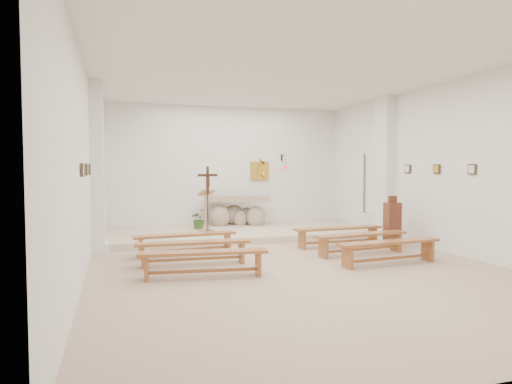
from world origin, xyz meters
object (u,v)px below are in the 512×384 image
object	(u,v)px
bench_right_front	(338,232)
bench_left_third	(203,258)
crucifix_stand	(208,194)
bench_left_front	(185,239)
bench_right_second	(361,239)
altar	(238,212)
bench_left_second	(193,247)
donation_pedestal	(392,224)
lectern	(206,210)
bench_right_third	(389,247)

from	to	relation	value
bench_right_front	bench_left_third	size ratio (longest dim) A/B	0.99
crucifix_stand	bench_left_front	bearing A→B (deg)	-111.83
bench_left_third	bench_right_second	bearing A→B (deg)	23.39
altar	bench_left_second	bearing A→B (deg)	-99.13
altar	bench_right_second	distance (m)	4.45
crucifix_stand	donation_pedestal	xyz separation A→B (m)	(3.73, -2.30, -0.60)
bench_left_front	bench_right_front	size ratio (longest dim) A/B	1.00
altar	bench_left_second	size ratio (longest dim) A/B	0.91
bench_left_third	bench_right_front	bearing A→B (deg)	37.38
crucifix_stand	bench_left_third	distance (m)	4.15
bench_right_second	bench_left_third	size ratio (longest dim) A/B	1.00
lectern	bench_right_front	xyz separation A→B (m)	(2.55, -2.20, -0.36)
bench_right_front	bench_left_third	distance (m)	3.92
crucifix_stand	lectern	bearing A→B (deg)	92.49
crucifix_stand	bench_left_second	xyz separation A→B (m)	(-0.85, -3.00, -0.77)
crucifix_stand	bench_left_third	bearing A→B (deg)	-101.00
lectern	bench_right_third	bearing A→B (deg)	-71.80
lectern	bench_right_third	xyz separation A→B (m)	(2.55, -4.18, -0.36)
altar	lectern	distance (m)	1.51
bench_left_third	crucifix_stand	bearing A→B (deg)	85.15
crucifix_stand	bench_right_third	bearing A→B (deg)	-56.50
donation_pedestal	bench_right_third	distance (m)	2.07
donation_pedestal	bench_right_front	bearing A→B (deg)	171.64
bench_right_front	bench_right_third	xyz separation A→B (m)	(0.00, -1.98, 0.00)
bench_right_front	bench_right_third	world-z (taller)	same
altar	bench_left_front	xyz separation A→B (m)	(-1.94, -3.22, -0.17)
altar	crucifix_stand	xyz separation A→B (m)	(-1.09, -1.21, 0.60)
crucifix_stand	bench_right_front	distance (m)	3.33
bench_left_front	bench_right_second	size ratio (longest dim) A/B	1.00
donation_pedestal	bench_right_third	world-z (taller)	donation_pedestal
lectern	donation_pedestal	world-z (taller)	lectern
bench_left_front	bench_left_second	xyz separation A→B (m)	(0.00, -0.99, 0.00)
lectern	donation_pedestal	distance (m)	4.49
bench_right_front	crucifix_stand	bearing A→B (deg)	139.70
bench_left_second	bench_right_third	bearing A→B (deg)	-13.03
crucifix_stand	bench_right_front	world-z (taller)	crucifix_stand
bench_left_third	bench_right_third	bearing A→B (deg)	7.14
donation_pedestal	bench_right_front	distance (m)	1.23
bench_right_second	bench_left_third	bearing A→B (deg)	-169.94
bench_right_second	bench_left_second	bearing A→B (deg)	173.81
donation_pedestal	bench_right_third	xyz separation A→B (m)	(-1.18, -1.69, -0.17)
crucifix_stand	bench_right_third	xyz separation A→B (m)	(2.54, -3.99, -0.77)
lectern	donation_pedestal	xyz separation A→B (m)	(3.73, -2.49, -0.18)
donation_pedestal	bench_left_front	world-z (taller)	donation_pedestal
lectern	bench_left_second	xyz separation A→B (m)	(-0.84, -3.19, -0.36)
donation_pedestal	bench_left_third	bearing A→B (deg)	-154.44
bench_left_second	donation_pedestal	bearing A→B (deg)	11.93
bench_right_second	bench_right_third	xyz separation A→B (m)	(-0.00, -0.99, 0.00)
altar	lectern	bearing A→B (deg)	-121.46
altar	bench_left_third	xyz separation A→B (m)	(-1.94, -5.20, -0.17)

